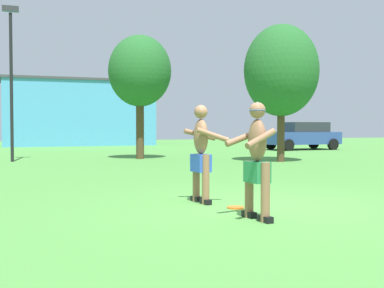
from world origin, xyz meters
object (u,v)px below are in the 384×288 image
player_with_cap (257,155)px  car_blue_mid_lot (302,135)px  frisbee (235,207)px  tree_behind_players (281,71)px  tree_right_field (140,72)px  player_in_blue (201,151)px  lamp_post (11,67)px

player_with_cap → car_blue_mid_lot: size_ratio=0.39×
frisbee → tree_behind_players: bearing=55.8°
player_with_cap → frisbee: 1.38m
player_with_cap → tree_right_field: tree_right_field is taller
tree_behind_players → tree_right_field: bearing=143.1°
car_blue_mid_lot → tree_behind_players: (-6.13, -8.02, 2.61)m
player_in_blue → car_blue_mid_lot: 20.64m
player_in_blue → tree_right_field: size_ratio=0.34×
car_blue_mid_lot → lamp_post: bearing=-164.2°
lamp_post → car_blue_mid_lot: bearing=15.8°
player_with_cap → tree_behind_players: 12.13m
car_blue_mid_lot → lamp_post: lamp_post is taller
tree_right_field → lamp_post: bearing=178.7°
player_with_cap → frisbee: (0.14, 1.01, -0.92)m
player_with_cap → tree_behind_players: (6.30, 10.06, 2.50)m
frisbee → tree_right_field: (1.56, 12.51, 3.58)m
car_blue_mid_lot → tree_behind_players: size_ratio=0.84×
player_in_blue → car_blue_mid_lot: bearing=52.3°
player_with_cap → player_in_blue: player_in_blue is taller
car_blue_mid_lot → tree_behind_players: 10.43m
tree_behind_players → car_blue_mid_lot: bearing=52.6°
player_with_cap → player_in_blue: size_ratio=0.99×
frisbee → lamp_post: (-3.41, 12.62, 3.58)m
player_in_blue → frisbee: (0.32, -0.73, -0.90)m
player_in_blue → frisbee: size_ratio=6.16×
frisbee → tree_right_field: size_ratio=0.05×
player_in_blue → lamp_post: (-3.09, 11.89, 2.68)m
lamp_post → tree_right_field: bearing=-1.3°
car_blue_mid_lot → player_with_cap: bearing=-124.5°
player_in_blue → lamp_post: 12.58m
lamp_post → tree_behind_players: lamp_post is taller
lamp_post → frisbee: bearing=-74.9°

